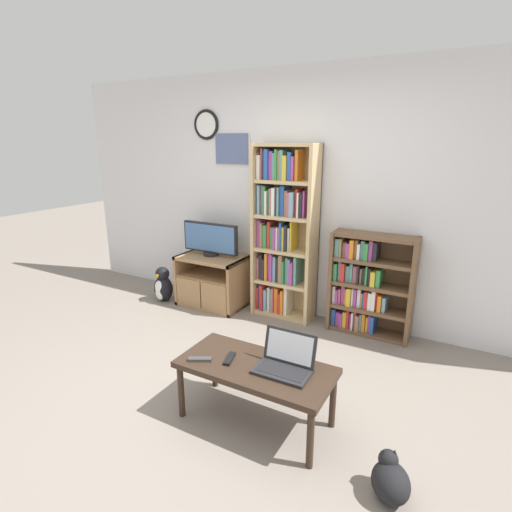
# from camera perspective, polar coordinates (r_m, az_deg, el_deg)

# --- Properties ---
(ground_plane) EXTENTS (18.00, 18.00, 0.00)m
(ground_plane) POSITION_cam_1_polar(r_m,az_deg,el_deg) (3.19, -8.52, -20.22)
(ground_plane) COLOR gray
(wall_back) EXTENTS (6.09, 0.09, 2.60)m
(wall_back) POSITION_cam_1_polar(r_m,az_deg,el_deg) (4.31, 6.61, 8.40)
(wall_back) COLOR silver
(wall_back) RESTS_ON ground_plane
(tv_stand) EXTENTS (0.77, 0.52, 0.59)m
(tv_stand) POSITION_cam_1_polar(r_m,az_deg,el_deg) (4.72, -6.23, -3.47)
(tv_stand) COLOR #9E754C
(tv_stand) RESTS_ON ground_plane
(television) EXTENTS (0.71, 0.18, 0.38)m
(television) POSITION_cam_1_polar(r_m,az_deg,el_deg) (4.63, -6.53, 2.42)
(television) COLOR black
(television) RESTS_ON tv_stand
(bookshelf_tall) EXTENTS (0.68, 0.29, 1.86)m
(bookshelf_tall) POSITION_cam_1_polar(r_m,az_deg,el_deg) (4.27, 3.75, 3.38)
(bookshelf_tall) COLOR tan
(bookshelf_tall) RESTS_ON ground_plane
(bookshelf_short) EXTENTS (0.80, 0.27, 1.03)m
(bookshelf_short) POSITION_cam_1_polar(r_m,az_deg,el_deg) (4.11, 15.37, -4.01)
(bookshelf_short) COLOR brown
(bookshelf_short) RESTS_ON ground_plane
(coffee_table) EXTENTS (1.05, 0.49, 0.44)m
(coffee_table) POSITION_cam_1_polar(r_m,az_deg,el_deg) (2.79, -0.08, -16.16)
(coffee_table) COLOR #332319
(coffee_table) RESTS_ON ground_plane
(laptop) EXTENTS (0.36, 0.26, 0.24)m
(laptop) POSITION_cam_1_polar(r_m,az_deg,el_deg) (2.69, 4.24, -14.74)
(laptop) COLOR #232326
(laptop) RESTS_ON coffee_table
(remote_near_laptop) EXTENTS (0.09, 0.17, 0.02)m
(remote_near_laptop) POSITION_cam_1_polar(r_m,az_deg,el_deg) (2.82, -3.79, -14.42)
(remote_near_laptop) COLOR black
(remote_near_laptop) RESTS_ON coffee_table
(remote_far_from_laptop) EXTENTS (0.16, 0.12, 0.02)m
(remote_far_from_laptop) POSITION_cam_1_polar(r_m,az_deg,el_deg) (2.83, -8.02, -14.39)
(remote_far_from_laptop) COLOR #38383A
(remote_far_from_laptop) RESTS_ON coffee_table
(cat) EXTENTS (0.38, 0.39, 0.26)m
(cat) POSITION_cam_1_polar(r_m,az_deg,el_deg) (2.59, 18.64, -28.01)
(cat) COLOR black
(cat) RESTS_ON ground_plane
(penguin_figurine) EXTENTS (0.23, 0.21, 0.43)m
(penguin_figurine) POSITION_cam_1_polar(r_m,az_deg,el_deg) (4.95, -13.18, -4.16)
(penguin_figurine) COLOR black
(penguin_figurine) RESTS_ON ground_plane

